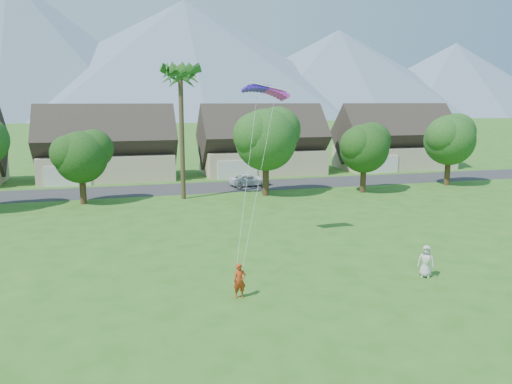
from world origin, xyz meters
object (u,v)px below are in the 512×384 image
object	(u,v)px
kite_flyer	(240,281)
parafoil_kite	(266,89)
watcher	(426,261)
parked_car	(250,180)

from	to	relation	value
kite_flyer	parafoil_kite	size ratio (longest dim) A/B	0.56
parafoil_kite	watcher	bearing A→B (deg)	-60.20
watcher	parafoil_kite	distance (m)	13.98
parked_car	kite_flyer	bearing A→B (deg)	156.05
kite_flyer	watcher	xyz separation A→B (m)	(10.10, 0.13, 0.03)
kite_flyer	parafoil_kite	xyz separation A→B (m)	(3.92, 8.85, 9.03)
parked_car	watcher	bearing A→B (deg)	174.63
watcher	parafoil_kite	bearing A→B (deg)	158.39
kite_flyer	watcher	world-z (taller)	watcher
parked_car	parafoil_kite	size ratio (longest dim) A/B	1.56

